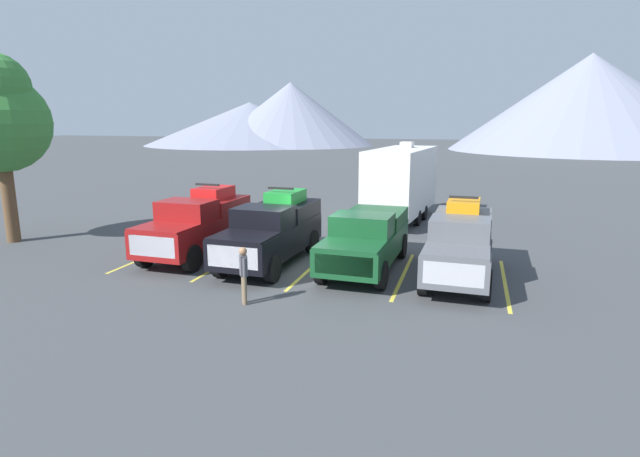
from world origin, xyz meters
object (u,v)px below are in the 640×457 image
object	(u,v)px
pickup_truck_c	(366,238)
person_a	(244,272)
pickup_truck_a	(198,223)
pickup_truck_d	(460,242)
pickup_truck_b	(272,230)
camper_trailer_a	(401,180)

from	to	relation	value
pickup_truck_c	person_a	bearing A→B (deg)	-120.23
pickup_truck_a	pickup_truck_c	world-z (taller)	pickup_truck_a
pickup_truck_a	pickup_truck_d	distance (m)	9.70
pickup_truck_a	pickup_truck_b	bearing A→B (deg)	-3.35
pickup_truck_b	person_a	world-z (taller)	pickup_truck_b
pickup_truck_b	camper_trailer_a	world-z (taller)	camper_trailer_a
pickup_truck_b	camper_trailer_a	bearing A→B (deg)	69.63
pickup_truck_a	camper_trailer_a	distance (m)	11.11
pickup_truck_d	camper_trailer_a	world-z (taller)	camper_trailer_a
pickup_truck_b	person_a	xyz separation A→B (m)	(0.82, -4.27, -0.27)
pickup_truck_a	camper_trailer_a	xyz separation A→B (m)	(6.51, 8.96, 0.86)
pickup_truck_d	person_a	distance (m)	7.25
camper_trailer_a	pickup_truck_b	bearing A→B (deg)	-110.37
pickup_truck_c	person_a	world-z (taller)	pickup_truck_c
pickup_truck_c	camper_trailer_a	xyz separation A→B (m)	(-0.03, 8.94, 1.01)
pickup_truck_c	camper_trailer_a	distance (m)	9.00
pickup_truck_d	pickup_truck_c	bearing A→B (deg)	178.72
camper_trailer_a	person_a	distance (m)	13.71
pickup_truck_c	person_a	distance (m)	5.18
pickup_truck_c	pickup_truck_d	world-z (taller)	pickup_truck_d
pickup_truck_c	pickup_truck_d	size ratio (longest dim) A/B	1.00
pickup_truck_d	person_a	xyz separation A→B (m)	(-5.75, -4.40, -0.24)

